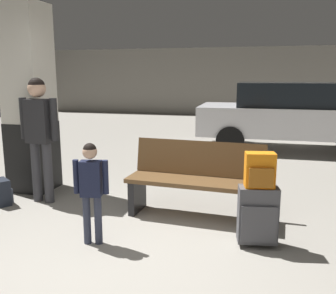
{
  "coord_description": "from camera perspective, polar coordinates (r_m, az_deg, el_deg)",
  "views": [
    {
      "loc": [
        1.33,
        -2.75,
        1.67
      ],
      "look_at": [
        0.27,
        1.3,
        0.85
      ],
      "focal_mm": 39.37,
      "sensor_mm": 36.0,
      "label": 1
    }
  ],
  "objects": [
    {
      "name": "suitcase",
      "position": [
        3.77,
        13.71,
        -10.19
      ],
      "size": [
        0.41,
        0.29,
        0.6
      ],
      "color": "#4C4C51",
      "rests_on": "ground_plane"
    },
    {
      "name": "garage_back_wall",
      "position": [
        15.67,
        9.9,
        9.9
      ],
      "size": [
        18.0,
        0.12,
        2.8
      ],
      "primitive_type": "cube",
      "color": "gray",
      "rests_on": "ground_plane"
    },
    {
      "name": "bench",
      "position": [
        4.41,
        4.27,
        -5.14
      ],
      "size": [
        1.63,
        0.62,
        0.89
      ],
      "color": "brown",
      "rests_on": "ground_plane"
    },
    {
      "name": "structural_pillar",
      "position": [
        5.67,
        -20.65,
        6.78
      ],
      "size": [
        0.57,
        0.57,
        2.65
      ],
      "color": "black",
      "rests_on": "ground_plane"
    },
    {
      "name": "adult",
      "position": [
        5.05,
        -19.32,
        2.97
      ],
      "size": [
        0.56,
        0.23,
        1.64
      ],
      "color": "#38383D",
      "rests_on": "ground_plane"
    },
    {
      "name": "child",
      "position": [
        3.69,
        -11.84,
        -5.45
      ],
      "size": [
        0.34,
        0.2,
        1.03
      ],
      "color": "#33384C",
      "rests_on": "ground_plane"
    },
    {
      "name": "parked_car_near",
      "position": [
        8.73,
        18.42,
        4.81
      ],
      "size": [
        4.13,
        1.85,
        1.51
      ],
      "color": "silver",
      "rests_on": "ground_plane"
    },
    {
      "name": "backpack_dark_floor",
      "position": [
        5.31,
        -24.3,
        -6.39
      ],
      "size": [
        0.32,
        0.3,
        0.34
      ],
      "color": "#1E232D",
      "rests_on": "ground_plane"
    },
    {
      "name": "backpack_bright",
      "position": [
        3.64,
        14.04,
        -3.56
      ],
      "size": [
        0.31,
        0.23,
        0.34
      ],
      "color": "orange",
      "rests_on": "suitcase"
    },
    {
      "name": "ground_plane",
      "position": [
        7.09,
        3.38,
        -2.99
      ],
      "size": [
        18.0,
        18.0,
        0.1
      ],
      "primitive_type": "cube",
      "color": "gray"
    }
  ]
}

